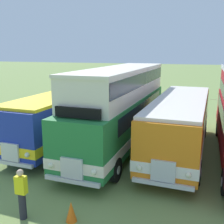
% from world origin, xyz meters
% --- Properties ---
extents(ground_plane, '(200.00, 200.00, 0.00)m').
position_xyz_m(ground_plane, '(0.00, 0.00, 0.00)').
color(ground_plane, '#7A934C').
extents(bus_first_in_row, '(2.91, 10.55, 2.99)m').
position_xyz_m(bus_first_in_row, '(-6.54, 0.18, 1.75)').
color(bus_first_in_row, '#1E339E').
rests_on(bus_first_in_row, ground).
extents(bus_second_in_row, '(2.85, 11.66, 4.49)m').
position_xyz_m(bus_second_in_row, '(-3.27, 0.15, 2.48)').
color(bus_second_in_row, '#237538').
rests_on(bus_second_in_row, ground).
extents(bus_third_in_row, '(2.83, 10.34, 2.99)m').
position_xyz_m(bus_third_in_row, '(0.00, 0.25, 1.75)').
color(bus_third_in_row, orange).
rests_on(bus_third_in_row, ground).
extents(cone_near_end, '(0.36, 0.36, 0.69)m').
position_xyz_m(cone_near_end, '(-2.72, -7.21, 0.35)').
color(cone_near_end, orange).
rests_on(cone_near_end, ground).
extents(marshal_person, '(0.36, 0.24, 1.73)m').
position_xyz_m(marshal_person, '(-4.29, -7.58, 0.89)').
color(marshal_person, '#23232D').
rests_on(marshal_person, ground).
extents(rope_fence_line, '(19.15, 0.08, 1.05)m').
position_xyz_m(rope_fence_line, '(0.00, 12.66, 0.66)').
color(rope_fence_line, '#8C704C').
rests_on(rope_fence_line, ground).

